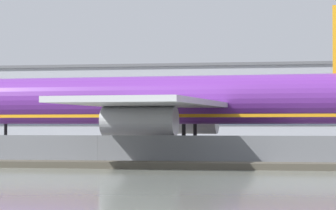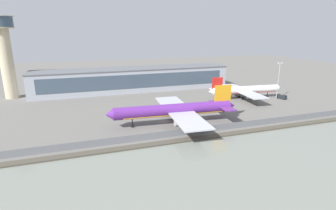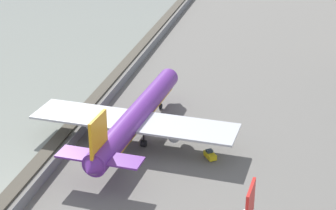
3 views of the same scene
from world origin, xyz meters
name	(u,v)px [view 3 (image 3 of 3)]	position (x,y,z in m)	size (l,w,h in m)	color
ground_plane	(157,134)	(0.00, 0.00, 0.00)	(500.00, 500.00, 0.00)	#66635E
shoreline_seawall	(72,124)	(0.00, -20.50, 0.25)	(320.00, 3.00, 0.50)	#474238
perimeter_fence	(90,122)	(0.00, -16.00, 1.24)	(280.00, 0.10, 2.47)	slate
cargo_jet_purple	(136,117)	(3.56, -3.65, 5.60)	(52.66, 45.55, 14.68)	#602889
baggage_tug	(210,155)	(8.24, 13.46, 0.81)	(3.54, 3.14, 1.80)	yellow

